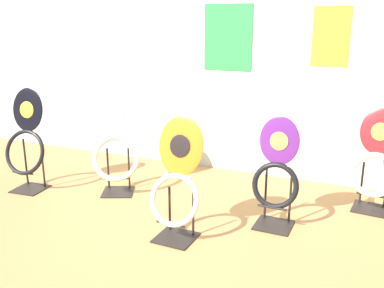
% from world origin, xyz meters
% --- Properties ---
extents(ground_plane, '(14.00, 14.00, 0.00)m').
position_xyz_m(ground_plane, '(0.00, 0.00, 0.00)').
color(ground_plane, '#B7844C').
extents(wall_back, '(8.00, 0.07, 2.60)m').
position_xyz_m(wall_back, '(0.00, 1.99, 1.30)').
color(wall_back, silver).
rests_on(wall_back, ground_plane).
extents(toilet_seat_display_purple_note, '(0.36, 0.29, 0.86)m').
position_xyz_m(toilet_seat_display_purple_note, '(0.81, 0.86, 0.41)').
color(toilet_seat_display_purple_note, black).
rests_on(toilet_seat_display_purple_note, ground_plane).
extents(toilet_seat_display_crimson_swirl, '(0.40, 0.32, 0.85)m').
position_xyz_m(toilet_seat_display_crimson_swirl, '(1.49, 1.49, 0.38)').
color(toilet_seat_display_crimson_swirl, black).
rests_on(toilet_seat_display_crimson_swirl, ground_plane).
extents(toilet_seat_display_white_plain, '(0.52, 0.50, 0.95)m').
position_xyz_m(toilet_seat_display_white_plain, '(-0.69, 0.97, 0.42)').
color(toilet_seat_display_white_plain, black).
rests_on(toilet_seat_display_white_plain, ground_plane).
extents(toilet_seat_display_jazz_black, '(0.44, 0.30, 0.95)m').
position_xyz_m(toilet_seat_display_jazz_black, '(-1.49, 0.70, 0.45)').
color(toilet_seat_display_jazz_black, black).
rests_on(toilet_seat_display_jazz_black, ground_plane).
extents(toilet_seat_display_orange_sun, '(0.39, 0.30, 0.90)m').
position_xyz_m(toilet_seat_display_orange_sun, '(0.20, 0.40, 0.43)').
color(toilet_seat_display_orange_sun, black).
rests_on(toilet_seat_display_orange_sun, ground_plane).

